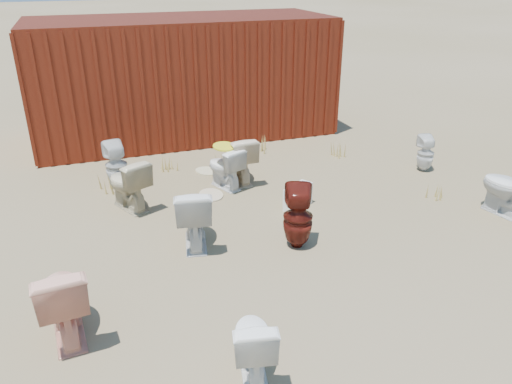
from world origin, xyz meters
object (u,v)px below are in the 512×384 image
object	(u,v)px
shipping_container	(184,77)
toilet_front_maroon	(298,217)
toilet_front_pink	(62,299)
toilet_back_beige_left	(128,184)
toilet_back_a	(116,165)
toilet_back_beige_right	(239,159)
toilet_back_yellowlid	(225,168)
loose_tank	(298,197)
toilet_front_c	(194,216)
toilet_front_a	(253,343)
toilet_back_e	(426,153)
toilet_front_e	(510,188)

from	to	relation	value
shipping_container	toilet_front_maroon	world-z (taller)	shipping_container
toilet_front_pink	toilet_back_beige_left	xyz separation A→B (m)	(0.90, 2.68, -0.03)
toilet_back_a	toilet_back_beige_right	xyz separation A→B (m)	(1.96, -0.41, 0.01)
toilet_front_maroon	toilet_back_a	world-z (taller)	toilet_front_maroon
toilet_front_pink	toilet_back_yellowlid	xyz separation A→B (m)	(2.47, 2.95, -0.08)
toilet_back_beige_left	loose_tank	distance (m)	2.55
toilet_front_pink	loose_tank	size ratio (longest dim) A/B	1.72
shipping_container	loose_tank	size ratio (longest dim) A/B	12.00
toilet_front_pink	toilet_front_c	distance (m)	2.07
shipping_container	toilet_front_pink	size ratio (longest dim) A/B	6.98
toilet_front_maroon	toilet_back_beige_right	world-z (taller)	toilet_front_maroon
toilet_front_maroon	loose_tank	xyz separation A→B (m)	(0.46, 1.04, -0.25)
toilet_back_a	toilet_back_beige_right	bearing A→B (deg)	158.18
toilet_back_beige_left	toilet_front_maroon	bearing A→B (deg)	111.44
toilet_front_a	toilet_back_e	xyz separation A→B (m)	(4.45, 3.58, -0.02)
shipping_container	toilet_back_beige_right	size ratio (longest dim) A/B	7.45
toilet_front_e	toilet_back_beige_left	xyz separation A→B (m)	(-5.19, 2.03, -0.03)
toilet_front_pink	toilet_front_e	distance (m)	6.13
toilet_back_a	toilet_back_e	distance (m)	5.32
toilet_front_c	toilet_back_a	bearing A→B (deg)	-59.55
shipping_container	toilet_back_yellowlid	size ratio (longest dim) A/B	8.57
toilet_front_pink	toilet_back_beige_right	bearing A→B (deg)	-136.70
toilet_back_yellowlid	toilet_back_e	size ratio (longest dim) A/B	1.09
toilet_back_a	toilet_back_yellowlid	bearing A→B (deg)	150.70
toilet_front_a	toilet_back_beige_right	world-z (taller)	toilet_back_beige_right
toilet_back_yellowlid	toilet_front_pink	bearing A→B (deg)	27.90
toilet_back_yellowlid	toilet_back_a	bearing A→B (deg)	-41.32
toilet_front_maroon	toilet_front_e	xyz separation A→B (m)	(3.25, -0.19, 0.01)
toilet_front_e	toilet_front_maroon	bearing A→B (deg)	-15.38
toilet_back_a	loose_tank	distance (m)	3.00
loose_tank	toilet_front_c	bearing A→B (deg)	165.40
shipping_container	toilet_back_beige_right	xyz separation A→B (m)	(0.28, -2.95, -0.80)
toilet_front_a	loose_tank	distance (m)	3.44
toilet_front_pink	toilet_front_maroon	xyz separation A→B (m)	(2.84, 0.83, -0.01)
toilet_front_e	toilet_back_a	world-z (taller)	toilet_front_e
toilet_front_maroon	toilet_back_a	size ratio (longest dim) A/B	1.08
toilet_front_a	toilet_front_c	distance (m)	2.41
toilet_front_pink	toilet_back_yellowlid	distance (m)	3.85
toilet_front_pink	toilet_back_yellowlid	bearing A→B (deg)	-135.04
toilet_back_beige_left	toilet_back_beige_right	xyz separation A→B (m)	(1.87, 0.44, 0.01)
toilet_front_c	shipping_container	bearing A→B (deg)	-89.85
toilet_back_a	toilet_back_e	size ratio (longest dim) A/B	1.21
toilet_back_yellowlid	loose_tank	bearing A→B (deg)	105.65
toilet_back_beige_left	loose_tank	bearing A→B (deg)	136.53
toilet_front_maroon	toilet_back_e	world-z (taller)	toilet_front_maroon
toilet_front_maroon	toilet_back_a	distance (m)	3.38
toilet_back_beige_left	loose_tank	size ratio (longest dim) A/B	1.59
toilet_front_maroon	toilet_back_yellowlid	xyz separation A→B (m)	(-0.37, 2.12, -0.07)
toilet_front_maroon	toilet_front_e	size ratio (longest dim) A/B	0.98
toilet_back_beige_right	toilet_front_maroon	bearing A→B (deg)	89.78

